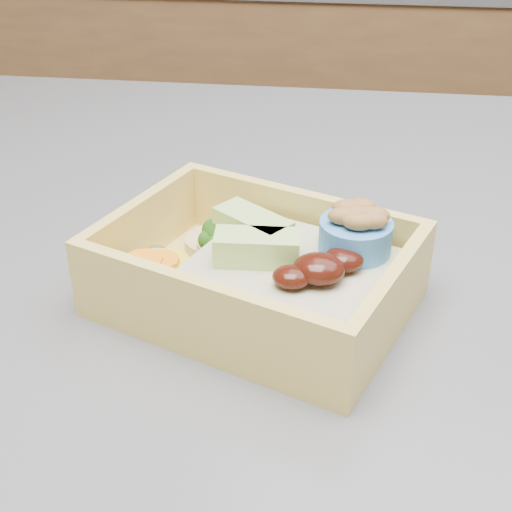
# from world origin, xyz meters

# --- Properties ---
(bento_box) EXTENTS (0.23, 0.20, 0.07)m
(bento_box) POSITION_xyz_m (-0.12, -0.13, 0.94)
(bento_box) COLOR #D9BD59
(bento_box) RESTS_ON island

